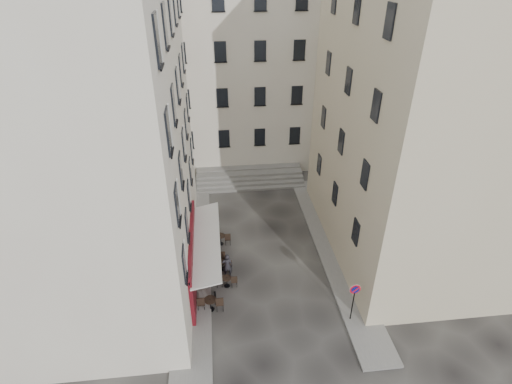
{
  "coord_description": "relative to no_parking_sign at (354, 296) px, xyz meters",
  "views": [
    {
      "loc": [
        -2.77,
        -17.01,
        16.87
      ],
      "look_at": [
        -0.43,
        4.0,
        4.14
      ],
      "focal_mm": 28.0,
      "sensor_mm": 36.0,
      "label": 1
    }
  ],
  "objects": [
    {
      "name": "ground",
      "position": [
        -3.86,
        2.93,
        -1.8
      ],
      "size": [
        90.0,
        90.0,
        0.0
      ],
      "primitive_type": "plane",
      "color": "black",
      "rests_on": "ground"
    },
    {
      "name": "sidewalk_left",
      "position": [
        -8.36,
        6.93,
        -1.74
      ],
      "size": [
        2.0,
        22.0,
        0.12
      ],
      "primitive_type": "cube",
      "color": "slate",
      "rests_on": "ground"
    },
    {
      "name": "sidewalk_right",
      "position": [
        0.64,
        5.93,
        -1.74
      ],
      "size": [
        2.0,
        18.0,
        0.12
      ],
      "primitive_type": "cube",
      "color": "slate",
      "rests_on": "ground"
    },
    {
      "name": "building_left",
      "position": [
        -14.36,
        5.93,
        8.51
      ],
      "size": [
        12.2,
        16.2,
        20.6
      ],
      "color": "beige",
      "rests_on": "ground"
    },
    {
      "name": "building_right",
      "position": [
        6.64,
        6.43,
        7.51
      ],
      "size": [
        12.2,
        14.2,
        18.6
      ],
      "color": "#C0B28F",
      "rests_on": "ground"
    },
    {
      "name": "building_back",
      "position": [
        -4.86,
        21.93,
        7.51
      ],
      "size": [
        18.2,
        10.2,
        18.6
      ],
      "color": "beige",
      "rests_on": "ground"
    },
    {
      "name": "cafe_storefront",
      "position": [
        -8.17,
        3.93,
        0.08
      ],
      "size": [
        1.74,
        7.3,
        3.5
      ],
      "color": "#40090E",
      "rests_on": "ground"
    },
    {
      "name": "stone_steps",
      "position": [
        -3.86,
        15.51,
        -1.4
      ],
      "size": [
        9.0,
        3.15,
        0.8
      ],
      "color": "#62605C",
      "rests_on": "ground"
    },
    {
      "name": "bollard_near",
      "position": [
        -7.11,
        1.93,
        -1.27
      ],
      "size": [
        0.12,
        0.12,
        0.98
      ],
      "color": "black",
      "rests_on": "ground"
    },
    {
      "name": "bollard_mid",
      "position": [
        -7.11,
        5.43,
        -1.27
      ],
      "size": [
        0.12,
        0.12,
        0.98
      ],
      "color": "black",
      "rests_on": "ground"
    },
    {
      "name": "bollard_far",
      "position": [
        -7.11,
        8.93,
        -1.27
      ],
      "size": [
        0.12,
        0.12,
        0.98
      ],
      "color": "black",
      "rests_on": "ground"
    },
    {
      "name": "no_parking_sign",
      "position": [
        0.0,
        0.0,
        0.0
      ],
      "size": [
        0.58,
        0.1,
        2.54
      ],
      "rotation": [
        0.0,
        0.0,
        0.03
      ],
      "color": "black",
      "rests_on": "ground"
    },
    {
      "name": "bistro_table_a",
      "position": [
        -7.38,
        1.57,
        -1.29
      ],
      "size": [
        1.43,
        0.67,
        1.0
      ],
      "color": "black",
      "rests_on": "ground"
    },
    {
      "name": "bistro_table_b",
      "position": [
        -6.41,
        3.27,
        -1.36
      ],
      "size": [
        1.21,
        0.57,
        0.85
      ],
      "color": "black",
      "rests_on": "ground"
    },
    {
      "name": "bistro_table_c",
      "position": [
        -6.59,
        4.76,
        -1.39
      ],
      "size": [
        1.13,
        0.53,
        0.8
      ],
      "color": "black",
      "rests_on": "ground"
    },
    {
      "name": "bistro_table_d",
      "position": [
        -7.11,
        5.42,
        -1.29
      ],
      "size": [
        1.41,
        0.66,
        0.99
      ],
      "color": "black",
      "rests_on": "ground"
    },
    {
      "name": "bistro_table_e",
      "position": [
        -6.63,
        7.26,
        -1.32
      ],
      "size": [
        1.33,
        0.62,
        0.93
      ],
      "color": "black",
      "rests_on": "ground"
    },
    {
      "name": "pedestrian",
      "position": [
        -6.32,
        4.13,
        -0.96
      ],
      "size": [
        0.61,
        0.4,
        1.67
      ],
      "primitive_type": "imported",
      "rotation": [
        0.0,
        0.0,
        3.14
      ],
      "color": "black",
      "rests_on": "ground"
    }
  ]
}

